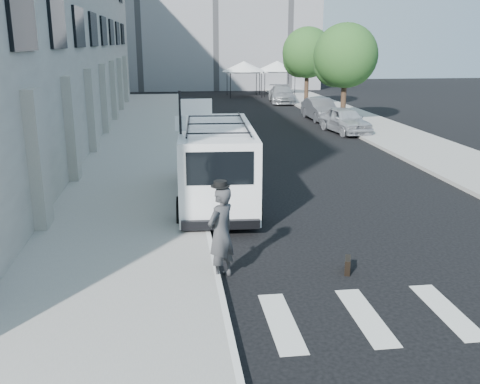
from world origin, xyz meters
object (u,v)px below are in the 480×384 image
object	(u,v)px
briefcase	(348,265)
parked_car_b	(320,109)
businessman	(221,233)
suitcase	(214,208)
parked_car_a	(345,120)
parked_car_c	(282,94)
cargo_van	(216,163)

from	to	relation	value
briefcase	parked_car_b	size ratio (longest dim) A/B	0.10
businessman	parked_car_b	size ratio (longest dim) A/B	0.49
suitcase	parked_car_b	distance (m)	20.96
parked_car_a	businessman	bearing A→B (deg)	-123.15
businessman	parked_car_c	size ratio (longest dim) A/B	0.43
businessman	briefcase	bearing A→B (deg)	133.70
businessman	briefcase	distance (m)	2.93
briefcase	suitcase	distance (m)	4.82
parked_car_b	parked_car_a	bearing A→B (deg)	-91.55
cargo_van	suitcase	bearing A→B (deg)	-94.19
businessman	suitcase	world-z (taller)	businessman
parked_car_a	parked_car_c	size ratio (longest dim) A/B	0.87
cargo_van	parked_car_b	xyz separation A→B (m)	(8.29, 17.43, -0.58)
parked_car_a	parked_car_b	bearing A→B (deg)	82.52
parked_car_b	parked_car_c	bearing A→B (deg)	90.59
briefcase	parked_car_c	bearing A→B (deg)	99.88
briefcase	suitcase	xyz separation A→B (m)	(-2.61, 4.04, 0.16)
briefcase	cargo_van	size ratio (longest dim) A/B	0.07
cargo_van	parked_car_a	world-z (taller)	cargo_van
cargo_van	parked_car_c	world-z (taller)	cargo_van
briefcase	suitcase	size ratio (longest dim) A/B	0.36
parked_car_c	parked_car_a	bearing A→B (deg)	-83.19
briefcase	suitcase	world-z (taller)	suitcase
parked_car_b	parked_car_c	xyz separation A→B (m)	(-0.38, 10.28, 0.00)
suitcase	parked_car_b	xyz separation A→B (m)	(8.51, 19.15, 0.37)
suitcase	parked_car_c	distance (m)	30.54
businessman	suitcase	size ratio (longest dim) A/B	1.66
briefcase	cargo_van	world-z (taller)	cargo_van
businessman	briefcase	size ratio (longest dim) A/B	4.66
cargo_van	parked_car_b	size ratio (longest dim) A/B	1.59
parked_car_a	parked_car_b	world-z (taller)	parked_car_a
suitcase	cargo_van	size ratio (longest dim) A/B	0.18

